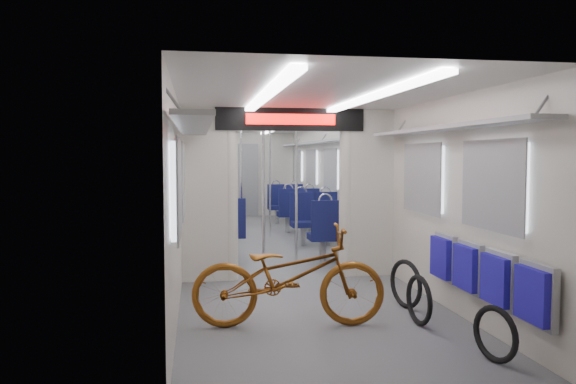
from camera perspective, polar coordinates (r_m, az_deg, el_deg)
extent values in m
plane|color=#515456|center=(9.73, -1.81, -6.17)|extent=(12.00, 12.00, 0.00)
cube|color=beige|center=(9.52, -10.51, 0.53)|extent=(0.02, 12.00, 2.30)
cube|color=beige|center=(9.90, 6.52, 0.68)|extent=(0.02, 12.00, 2.30)
cube|color=beige|center=(15.57, -4.72, 1.78)|extent=(2.90, 0.02, 2.30)
cube|color=beige|center=(3.76, 10.25, -4.24)|extent=(2.90, 0.02, 2.30)
cube|color=silver|center=(9.61, -1.84, 7.47)|extent=(2.90, 12.00, 0.02)
cube|color=white|center=(9.55, -5.14, 7.30)|extent=(0.12, 11.40, 0.04)
cube|color=white|center=(9.70, 1.41, 7.26)|extent=(0.12, 11.40, 0.04)
cube|color=beige|center=(7.54, -8.33, -1.41)|extent=(0.65, 0.18, 2.00)
cube|color=beige|center=(7.90, 8.21, -1.18)|extent=(0.65, 0.18, 2.00)
cube|color=beige|center=(7.63, 0.14, 7.33)|extent=(2.90, 0.18, 0.30)
cylinder|color=beige|center=(7.55, -5.87, -1.38)|extent=(0.20, 0.20, 2.00)
cylinder|color=beige|center=(7.81, 5.94, -1.22)|extent=(0.20, 0.20, 2.00)
cube|color=black|center=(7.52, 0.28, 7.39)|extent=(2.00, 0.03, 0.30)
cube|color=#FF0C07|center=(7.49, 0.31, 7.40)|extent=(1.20, 0.02, 0.14)
cube|color=#B4BBCF|center=(4.72, -11.36, 0.40)|extent=(0.04, 1.00, 0.75)
cube|color=#B4BBCF|center=(5.42, 20.23, 0.66)|extent=(0.04, 1.00, 0.75)
cube|color=#B4BBCF|center=(6.31, -10.85, 1.22)|extent=(0.04, 1.00, 0.75)
cube|color=#B4BBCF|center=(6.85, 13.62, 1.37)|extent=(0.04, 1.00, 0.75)
cube|color=#B4BBCF|center=(9.01, -10.40, 1.94)|extent=(0.04, 1.00, 0.75)
cube|color=#B4BBCF|center=(9.40, 7.19, 2.04)|extent=(0.04, 1.00, 0.75)
cube|color=#B4BBCF|center=(10.91, -10.22, 2.24)|extent=(0.04, 1.00, 0.75)
cube|color=#B4BBCF|center=(11.23, 4.43, 2.32)|extent=(0.04, 1.00, 0.75)
cube|color=#B4BBCF|center=(12.81, -10.09, 2.44)|extent=(0.04, 1.00, 0.75)
cube|color=#B4BBCF|center=(13.09, 2.45, 2.52)|extent=(0.04, 1.00, 0.75)
cube|color=#B4BBCF|center=(14.61, -10.00, 2.59)|extent=(0.04, 1.00, 0.75)
cube|color=#B4BBCF|center=(14.85, 1.03, 2.66)|extent=(0.04, 1.00, 0.75)
cube|color=gray|center=(5.51, -9.57, 6.60)|extent=(0.30, 3.60, 0.04)
cube|color=gray|center=(6.06, 15.35, 6.25)|extent=(0.30, 3.60, 0.04)
cube|color=gray|center=(11.51, -9.46, 5.06)|extent=(0.30, 7.60, 0.04)
cube|color=gray|center=(11.78, 3.04, 5.07)|extent=(0.30, 7.60, 0.04)
cube|color=gray|center=(15.51, -4.70, 1.22)|extent=(0.90, 0.05, 2.00)
imported|color=brown|center=(5.52, 0.06, -8.56)|extent=(1.94, 0.84, 0.99)
cube|color=gray|center=(4.86, 24.10, -9.53)|extent=(0.06, 0.44, 0.50)
cube|color=#1B0F8F|center=(4.83, 23.50, -9.60)|extent=(0.06, 0.40, 0.42)
cube|color=gray|center=(5.32, 20.81, -8.32)|extent=(0.06, 0.44, 0.50)
cube|color=#1B0F8F|center=(5.29, 20.24, -8.38)|extent=(0.06, 0.40, 0.42)
cube|color=gray|center=(5.79, 18.05, -7.29)|extent=(0.06, 0.44, 0.50)
cube|color=#1B0F8F|center=(5.76, 17.52, -7.33)|extent=(0.06, 0.40, 0.42)
cube|color=gray|center=(6.27, 15.73, -6.41)|extent=(0.06, 0.44, 0.50)
cube|color=#1B0F8F|center=(6.25, 15.23, -6.44)|extent=(0.06, 0.40, 0.42)
torus|color=black|center=(4.95, 20.29, -13.66)|extent=(0.18, 0.46, 0.47)
torus|color=black|center=(5.76, 13.16, -10.88)|extent=(0.09, 0.50, 0.50)
torus|color=black|center=(6.34, 11.87, -9.34)|extent=(0.20, 0.53, 0.54)
cube|color=#0D103D|center=(9.15, -5.80, -4.28)|extent=(0.44, 0.41, 0.10)
cylinder|color=gray|center=(9.18, -5.79, -5.67)|extent=(0.10, 0.10, 0.35)
cube|color=#0D103D|center=(8.94, -5.75, -2.39)|extent=(0.44, 0.08, 0.54)
torus|color=silver|center=(8.92, -5.76, -0.66)|extent=(0.22, 0.03, 0.22)
cube|color=#0D103D|center=(10.80, -6.35, -3.06)|extent=(0.44, 0.41, 0.10)
cylinder|color=gray|center=(10.83, -6.34, -4.24)|extent=(0.10, 0.10, 0.35)
cube|color=#0D103D|center=(10.94, -6.41, -1.29)|extent=(0.44, 0.08, 0.54)
torus|color=silver|center=(10.92, -6.42, 0.13)|extent=(0.22, 0.03, 0.22)
cube|color=#0D103D|center=(9.13, -8.75, -4.32)|extent=(0.44, 0.41, 0.10)
cylinder|color=gray|center=(9.16, -8.74, -5.71)|extent=(0.10, 0.10, 0.35)
cube|color=#0D103D|center=(8.93, -8.76, -2.43)|extent=(0.44, 0.08, 0.54)
torus|color=silver|center=(8.90, -8.78, -0.70)|extent=(0.22, 0.03, 0.22)
cube|color=#0D103D|center=(10.79, -8.85, -3.09)|extent=(0.44, 0.41, 0.10)
cylinder|color=gray|center=(10.82, -8.83, -4.27)|extent=(0.10, 0.10, 0.35)
cube|color=#0D103D|center=(10.92, -8.87, -1.32)|extent=(0.44, 0.08, 0.54)
torus|color=silver|center=(10.90, -8.88, 0.10)|extent=(0.22, 0.03, 0.22)
cube|color=#0D103D|center=(8.83, 3.55, -4.56)|extent=(0.44, 0.41, 0.10)
cylinder|color=gray|center=(8.86, 3.54, -6.00)|extent=(0.10, 0.10, 0.35)
cube|color=#0D103D|center=(8.63, 3.80, -2.63)|extent=(0.44, 0.08, 0.53)
torus|color=silver|center=(8.60, 3.81, -0.86)|extent=(0.22, 0.03, 0.22)
cube|color=#0D103D|center=(10.43, 1.52, -3.28)|extent=(0.44, 0.41, 0.10)
cylinder|color=gray|center=(10.46, 1.52, -4.50)|extent=(0.10, 0.10, 0.35)
cube|color=#0D103D|center=(10.56, 1.36, -1.46)|extent=(0.44, 0.08, 0.53)
torus|color=silver|center=(10.54, 1.36, -0.02)|extent=(0.22, 0.03, 0.22)
cube|color=#0D103D|center=(8.95, 6.49, -4.47)|extent=(0.44, 0.41, 0.10)
cylinder|color=gray|center=(8.98, 6.48, -5.89)|extent=(0.10, 0.10, 0.35)
cube|color=#0D103D|center=(8.75, 6.80, -2.56)|extent=(0.44, 0.08, 0.53)
torus|color=silver|center=(8.72, 6.82, -0.81)|extent=(0.22, 0.03, 0.22)
cube|color=#0D103D|center=(10.53, 4.04, -3.22)|extent=(0.44, 0.41, 0.10)
cylinder|color=gray|center=(10.56, 4.03, -4.43)|extent=(0.10, 0.10, 0.35)
cube|color=#0D103D|center=(10.66, 3.84, -1.42)|extent=(0.44, 0.08, 0.53)
torus|color=silver|center=(10.64, 3.85, 0.01)|extent=(0.22, 0.03, 0.22)
cube|color=#0D103D|center=(12.48, -6.76, -2.16)|extent=(0.44, 0.41, 0.10)
cylinder|color=gray|center=(12.51, -6.75, -3.18)|extent=(0.10, 0.10, 0.35)
cube|color=#0D103D|center=(12.29, -6.73, -0.76)|extent=(0.44, 0.08, 0.53)
torus|color=silver|center=(12.27, -6.74, 0.48)|extent=(0.22, 0.03, 0.22)
cube|color=#0D103D|center=(14.13, -7.06, -1.48)|extent=(0.44, 0.41, 0.10)
cylinder|color=gray|center=(14.15, -7.05, -2.39)|extent=(0.10, 0.10, 0.35)
cube|color=#0D103D|center=(14.27, -7.10, -0.15)|extent=(0.44, 0.08, 0.53)
torus|color=silver|center=(14.25, -7.10, 0.92)|extent=(0.22, 0.03, 0.22)
cube|color=#0D103D|center=(12.47, -8.92, -2.18)|extent=(0.44, 0.41, 0.10)
cylinder|color=gray|center=(12.50, -8.90, -3.21)|extent=(0.10, 0.10, 0.35)
cube|color=#0D103D|center=(12.28, -8.92, -0.79)|extent=(0.44, 0.08, 0.53)
torus|color=silver|center=(12.26, -8.94, 0.46)|extent=(0.22, 0.03, 0.22)
cube|color=#0D103D|center=(14.11, -8.97, -1.50)|extent=(0.44, 0.41, 0.10)
cylinder|color=gray|center=(14.14, -8.96, -2.41)|extent=(0.10, 0.10, 0.35)
cube|color=#0D103D|center=(14.25, -8.98, -0.17)|extent=(0.44, 0.08, 0.53)
torus|color=silver|center=(14.24, -8.99, 0.90)|extent=(0.22, 0.03, 0.22)
cube|color=#0D103D|center=(12.21, -0.09, -2.26)|extent=(0.42, 0.39, 0.10)
cylinder|color=gray|center=(12.24, -0.09, -3.31)|extent=(0.10, 0.10, 0.35)
cube|color=#0D103D|center=(12.03, 0.04, -0.88)|extent=(0.42, 0.07, 0.51)
torus|color=silver|center=(12.01, 0.04, 0.34)|extent=(0.21, 0.03, 0.21)
cube|color=#0D103D|center=(13.77, -1.15, -1.59)|extent=(0.42, 0.39, 0.10)
cylinder|color=gray|center=(13.79, -1.15, -2.52)|extent=(0.10, 0.10, 0.35)
cube|color=#0D103D|center=(13.90, -1.24, -0.27)|extent=(0.42, 0.07, 0.51)
torus|color=silver|center=(13.89, -1.24, 0.79)|extent=(0.21, 0.03, 0.21)
cube|color=#0D103D|center=(12.30, 2.08, -2.22)|extent=(0.42, 0.39, 0.10)
cylinder|color=gray|center=(12.32, 2.08, -3.26)|extent=(0.10, 0.10, 0.35)
cube|color=#0D103D|center=(12.11, 2.23, -0.86)|extent=(0.42, 0.07, 0.51)
torus|color=silver|center=(12.10, 2.23, 0.36)|extent=(0.21, 0.03, 0.21)
cube|color=#0D103D|center=(13.85, 0.78, -1.56)|extent=(0.42, 0.39, 0.10)
cylinder|color=gray|center=(13.87, 0.78, -2.48)|extent=(0.10, 0.10, 0.35)
cube|color=#0D103D|center=(13.98, 0.67, -0.25)|extent=(0.42, 0.07, 0.51)
torus|color=silver|center=(13.96, 0.67, 0.80)|extent=(0.21, 0.03, 0.21)
cylinder|color=silver|center=(7.96, -2.51, -0.03)|extent=(0.05, 0.05, 2.30)
cylinder|color=silver|center=(8.47, 0.84, 0.20)|extent=(0.04, 0.04, 2.30)
cylinder|color=silver|center=(11.43, -4.77, 1.09)|extent=(0.04, 0.04, 2.30)
cylinder|color=silver|center=(11.54, -1.85, 1.13)|extent=(0.05, 0.05, 2.30)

